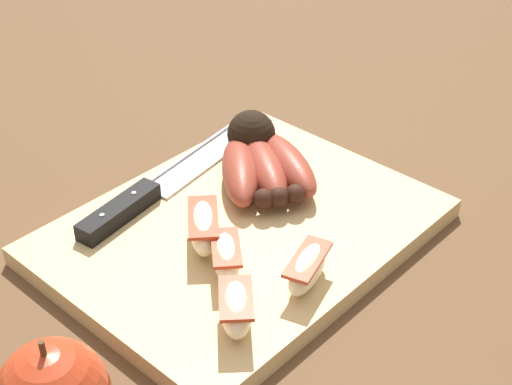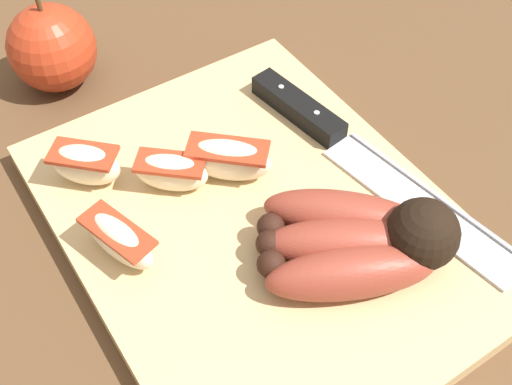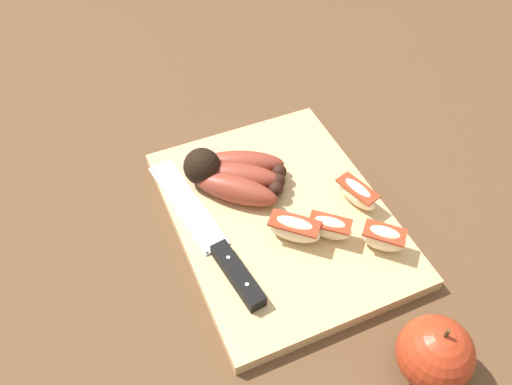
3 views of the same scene
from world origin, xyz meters
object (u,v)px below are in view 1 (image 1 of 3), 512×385
Objects in this scene: chefs_knife at (152,190)px; apple_wedge_far at (236,309)px; apple_wedge_middle at (226,257)px; apple_wedge_near at (204,227)px; apple_wedge_extra at (307,268)px; banana_bunch at (261,161)px.

chefs_knife is 0.21m from apple_wedge_far.
chefs_knife is at bearing 76.33° from apple_wedge_middle.
apple_wedge_extra is (0.02, -0.11, -0.00)m from apple_wedge_near.
apple_wedge_near is (-0.02, -0.10, 0.01)m from chefs_knife.
banana_bunch is 0.16m from apple_wedge_middle.
apple_wedge_middle is 1.02× the size of apple_wedge_far.
apple_wedge_far reaches higher than apple_wedge_extra.
apple_wedge_far is at bearing -128.85° from apple_wedge_middle.
apple_wedge_near is at bearing 101.78° from apple_wedge_extra.
apple_wedge_far is at bearing -120.72° from apple_wedge_near.
chefs_knife is 0.15m from apple_wedge_middle.
apple_wedge_middle is 0.07m from apple_wedge_extra.
apple_wedge_middle is at bearing -108.57° from apple_wedge_near.
apple_wedge_middle is (-0.01, -0.04, -0.00)m from apple_wedge_near.
banana_bunch is 0.53× the size of chefs_knife.
apple_wedge_extra is at bearing -89.27° from chefs_knife.
banana_bunch is at bearing 55.48° from apple_wedge_extra.
apple_wedge_near is 1.15× the size of apple_wedge_middle.
banana_bunch is 2.45× the size of apple_wedge_middle.
apple_wedge_middle and apple_wedge_extra have the same top height.
banana_bunch is 2.13× the size of apple_wedge_extra.
apple_wedge_near is 0.11m from apple_wedge_far.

